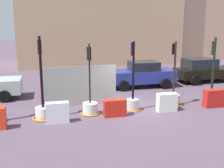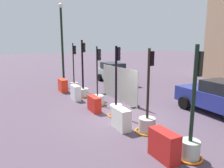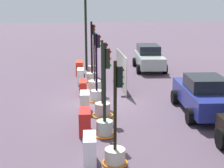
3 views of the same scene
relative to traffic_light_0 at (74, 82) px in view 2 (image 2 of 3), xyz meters
name	(u,v)px [view 2 (image 2 of 3)]	position (x,y,z in m)	size (l,w,h in m)	color
ground_plane	(120,116)	(6.53, -0.03, -0.66)	(120.00, 120.00, 0.00)	#504150
traffic_light_0	(74,82)	(0.00, 0.00, 0.00)	(0.57, 0.57, 3.47)	beige
traffic_light_1	(83,88)	(2.10, -0.13, -0.10)	(0.98, 0.98, 3.67)	silver
traffic_light_2	(98,97)	(4.25, -0.13, -0.18)	(0.90, 0.90, 3.31)	silver
traffic_light_3	(116,104)	(6.39, -0.16, -0.08)	(0.82, 0.82, 3.36)	silver
traffic_light_4	(147,120)	(8.67, -0.08, -0.15)	(0.94, 0.94, 3.31)	#BBA7A0
traffic_light_5	(191,140)	(10.90, -0.20, -0.04)	(0.82, 0.82, 3.48)	#A8B3A7
construction_barrier_0	(63,85)	(0.01, -0.87, -0.21)	(1.16, 0.51, 0.90)	red
construction_barrier_1	(76,93)	(2.65, -0.86, -0.20)	(0.99, 0.44, 0.90)	silver
construction_barrier_2	(94,104)	(5.26, -0.81, -0.26)	(1.05, 0.43, 0.79)	red
construction_barrier_3	(121,119)	(7.91, -0.82, -0.21)	(0.98, 0.47, 0.88)	silver
construction_barrier_4	(164,145)	(10.52, -0.92, -0.20)	(1.05, 0.49, 0.91)	red
car_silver_hatchback	(115,73)	(-1.18, 4.18, 0.21)	(4.56, 2.34, 1.72)	#A6B8B3
car_blue_estate	(221,98)	(8.78, 4.40, 0.19)	(4.64, 2.38, 1.70)	navy
street_lamp_post	(62,40)	(-1.51, -0.33, 3.06)	(0.36, 0.36, 6.39)	black
site_fence_panel	(119,85)	(4.06, 1.40, 0.33)	(3.91, 0.50, 2.06)	#A1A299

